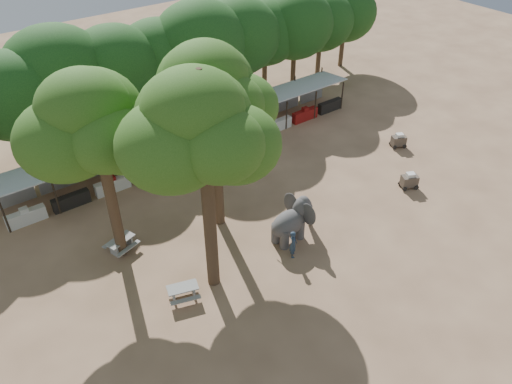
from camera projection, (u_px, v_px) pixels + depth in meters
ground at (322, 256)px, 28.28m from camera, size 100.00×100.00×0.00m
vendor_stalls at (196, 138)px, 36.55m from camera, size 28.00×2.99×2.80m
yard_tree_left at (91, 125)px, 23.72m from camera, size 7.10×6.90×11.02m
yard_tree_center at (198, 130)px, 21.31m from camera, size 7.10×6.90×12.04m
yard_tree_back at (209, 94)px, 25.73m from camera, size 7.10×6.90×11.36m
backdrop_trees at (156, 60)px, 37.32m from camera, size 46.46×5.95×8.33m
elephant at (293, 220)px, 28.92m from camera, size 3.34×2.52×2.52m
handler at (293, 244)px, 27.81m from camera, size 0.71×0.76×1.75m
picnic_table_near at (183, 291)px, 25.51m from camera, size 1.91×1.80×0.78m
picnic_table_far at (121, 243)px, 28.39m from camera, size 1.98×1.88×0.81m
cart_front at (409, 180)px, 33.32m from camera, size 1.39×1.18×1.15m
cart_back at (399, 140)px, 37.59m from camera, size 1.34×1.15×1.11m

